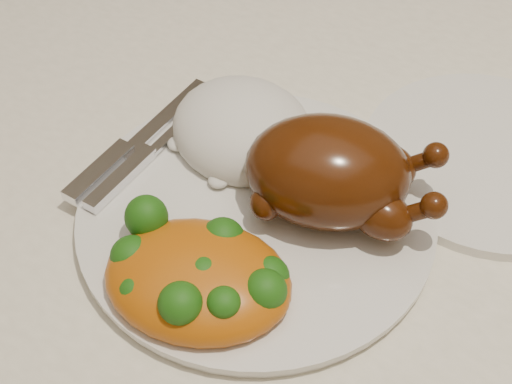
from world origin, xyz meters
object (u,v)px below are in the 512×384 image
Objects in this scene: dinner_plate at (256,214)px; side_plate at (489,157)px; dining_table at (319,248)px; roast_chicken at (332,172)px.

dinner_plate is 0.20m from side_plate.
dining_table is 0.17m from side_plate.
roast_chicken is (0.02, -0.04, 0.15)m from dining_table.
dining_table is at bearing 75.99° from dinner_plate.
dining_table is at bearing 96.97° from roast_chicken.
side_plate is at bearing 34.22° from roast_chicken.
dinner_plate is at bearing -127.11° from side_plate.
dinner_plate is 0.07m from roast_chicken.
roast_chicken reaches higher than dining_table.
dining_table is 9.75× the size of roast_chicken.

